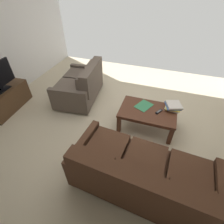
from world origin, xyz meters
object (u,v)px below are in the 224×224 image
at_px(sofa_main, 140,176).
at_px(tv_stand, 7,100).
at_px(loose_magazine, 144,106).
at_px(loveseat_near, 81,85).
at_px(tv_remote, 159,112).
at_px(coffee_table, 148,113).
at_px(book_stack, 173,106).

height_order(sofa_main, tv_stand, sofa_main).
bearing_deg(loose_magazine, loveseat_near, -169.17).
distance_m(tv_stand, loose_magazine, 2.87).
height_order(loveseat_near, tv_stand, loveseat_near).
bearing_deg(tv_remote, sofa_main, 86.48).
relative_size(loveseat_near, loose_magazine, 4.22).
xyz_separation_m(sofa_main, tv_stand, (3.03, -0.86, -0.11)).
bearing_deg(loose_magazine, tv_stand, -144.69).
xyz_separation_m(tv_stand, loose_magazine, (-2.82, -0.50, 0.17)).
bearing_deg(loveseat_near, coffee_table, 162.99).
xyz_separation_m(sofa_main, coffee_table, (0.11, -1.25, -0.01)).
distance_m(loveseat_near, tv_stand, 1.60).
xyz_separation_m(loveseat_near, loose_magazine, (-1.49, 0.38, 0.06)).
relative_size(book_stack, tv_remote, 2.07).
height_order(coffee_table, tv_remote, tv_remote).
height_order(sofa_main, tv_remote, sofa_main).
xyz_separation_m(sofa_main, book_stack, (-0.30, -1.45, 0.11)).
distance_m(loveseat_near, coffee_table, 1.66).
distance_m(tv_stand, tv_remote, 3.14).
bearing_deg(coffee_table, book_stack, -154.48).
bearing_deg(tv_remote, coffee_table, 2.28).
bearing_deg(tv_stand, tv_remote, -172.56).
height_order(loveseat_near, book_stack, loveseat_near).
height_order(coffee_table, tv_stand, tv_stand).
bearing_deg(loveseat_near, tv_remote, 164.95).
relative_size(tv_remote, loose_magazine, 0.51).
relative_size(sofa_main, coffee_table, 1.86).
relative_size(sofa_main, tv_stand, 1.79).
bearing_deg(sofa_main, loose_magazine, -81.27).
bearing_deg(loose_magazine, tv_remote, 6.97).
relative_size(tv_stand, loose_magazine, 3.29).
xyz_separation_m(loveseat_near, tv_stand, (1.33, 0.88, -0.11)).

